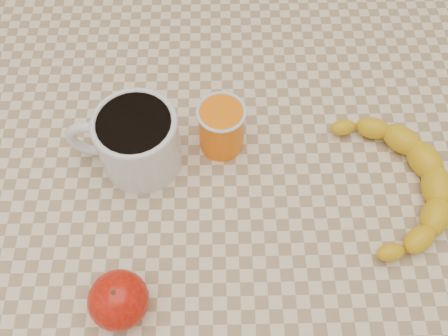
{
  "coord_description": "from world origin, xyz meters",
  "views": [
    {
      "loc": [
        -0.01,
        -0.32,
        1.34
      ],
      "look_at": [
        0.0,
        0.0,
        0.77
      ],
      "focal_mm": 40.0,
      "sensor_mm": 36.0,
      "label": 1
    }
  ],
  "objects_px": {
    "orange_juice_glass": "(221,127)",
    "banana": "(395,183)",
    "coffee_mug": "(136,140)",
    "table": "(224,203)",
    "apple": "(119,300)"
  },
  "relations": [
    {
      "from": "coffee_mug",
      "to": "apple",
      "type": "bearing_deg",
      "value": -92.29
    },
    {
      "from": "orange_juice_glass",
      "to": "banana",
      "type": "height_order",
      "value": "orange_juice_glass"
    },
    {
      "from": "table",
      "to": "apple",
      "type": "relative_size",
      "value": 8.77
    },
    {
      "from": "coffee_mug",
      "to": "orange_juice_glass",
      "type": "relative_size",
      "value": 2.03
    },
    {
      "from": "table",
      "to": "banana",
      "type": "distance_m",
      "value": 0.25
    },
    {
      "from": "table",
      "to": "banana",
      "type": "relative_size",
      "value": 3.24
    },
    {
      "from": "coffee_mug",
      "to": "orange_juice_glass",
      "type": "bearing_deg",
      "value": 12.46
    },
    {
      "from": "apple",
      "to": "banana",
      "type": "bearing_deg",
      "value": 23.35
    },
    {
      "from": "orange_juice_glass",
      "to": "apple",
      "type": "bearing_deg",
      "value": -117.72
    },
    {
      "from": "orange_juice_glass",
      "to": "banana",
      "type": "bearing_deg",
      "value": -19.27
    },
    {
      "from": "orange_juice_glass",
      "to": "table",
      "type": "bearing_deg",
      "value": -87.22
    },
    {
      "from": "coffee_mug",
      "to": "banana",
      "type": "distance_m",
      "value": 0.34
    },
    {
      "from": "banana",
      "to": "orange_juice_glass",
      "type": "bearing_deg",
      "value": 160.73
    },
    {
      "from": "banana",
      "to": "apple",
      "type": "bearing_deg",
      "value": -156.65
    },
    {
      "from": "coffee_mug",
      "to": "table",
      "type": "bearing_deg",
      "value": -13.51
    }
  ]
}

